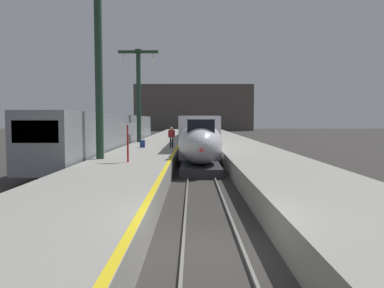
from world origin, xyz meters
TOP-DOWN VIEW (x-y plane):
  - ground_plane at (0.00, 0.00)m, footprint 260.00×260.00m
  - platform_left at (-4.05, 24.75)m, footprint 4.80×110.00m
  - platform_right at (4.05, 24.75)m, footprint 4.80×110.00m
  - platform_left_safety_stripe at (-1.77, 24.75)m, footprint 0.20×107.80m
  - rail_main_left at (-0.75, 27.50)m, footprint 0.08×110.00m
  - rail_main_right at (0.75, 27.50)m, footprint 0.08×110.00m
  - rail_secondary_left at (-8.85, 27.50)m, footprint 0.08×110.00m
  - rail_secondary_right at (-7.35, 27.50)m, footprint 0.08×110.00m
  - highspeed_train_main at (0.00, 29.41)m, footprint 2.92×37.54m
  - regional_train_adjacent at (-8.10, 26.92)m, footprint 2.85×36.60m
  - station_column_mid at (-5.90, 12.44)m, footprint 4.00×0.68m
  - station_column_far at (-5.90, 28.24)m, footprint 4.00×0.68m
  - passenger_near_edge at (-2.20, 21.10)m, footprint 0.56×0.28m
  - rolling_suitcase at (-4.60, 21.15)m, footprint 0.40×0.22m
  - departure_info_board at (-3.96, 10.67)m, footprint 0.90×0.10m
  - terminus_back_wall at (0.00, 102.00)m, footprint 36.00×2.00m

SIDE VIEW (x-z plane):
  - ground_plane at x=0.00m, z-range 0.00..0.00m
  - rail_main_left at x=-0.75m, z-range 0.00..0.12m
  - rail_main_right at x=0.75m, z-range 0.00..0.12m
  - rail_secondary_left at x=-8.85m, z-range 0.00..0.12m
  - rail_secondary_right at x=-7.35m, z-range 0.00..0.12m
  - platform_left at x=-4.05m, z-range 0.00..1.05m
  - platform_right at x=4.05m, z-range 0.00..1.05m
  - platform_left_safety_stripe at x=-1.77m, z-range 1.05..1.06m
  - rolling_suitcase at x=-4.60m, z-range 0.86..1.85m
  - highspeed_train_main at x=0.00m, z-range 0.13..3.73m
  - passenger_near_edge at x=-2.20m, z-range 1.19..2.88m
  - regional_train_adjacent at x=-8.10m, z-range 0.23..4.03m
  - departure_info_board at x=-3.96m, z-range 1.50..3.62m
  - station_column_far at x=-5.90m, z-range 1.99..11.29m
  - terminus_back_wall at x=0.00m, z-range 0.00..14.00m
  - station_column_mid at x=-5.90m, z-range 2.02..12.37m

